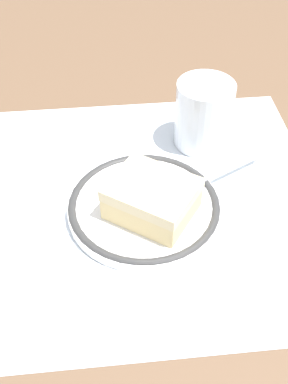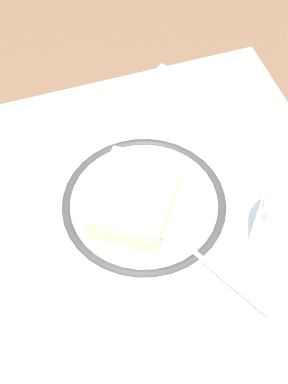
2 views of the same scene
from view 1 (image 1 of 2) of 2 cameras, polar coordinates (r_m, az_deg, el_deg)
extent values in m
plane|color=brown|center=(0.59, 0.57, -1.09)|extent=(2.40, 2.40, 0.00)
cube|color=silver|center=(0.59, 0.57, -1.04)|extent=(0.41, 0.42, 0.00)
cylinder|color=white|center=(0.57, 0.00, -1.86)|extent=(0.18, 0.18, 0.01)
torus|color=#333333|center=(0.57, 0.00, -1.62)|extent=(0.18, 0.18, 0.01)
cube|color=beige|center=(0.55, 0.60, -1.32)|extent=(0.11, 0.12, 0.03)
cube|color=beige|center=(0.54, 0.61, 0.26)|extent=(0.12, 0.12, 0.01)
ellipsoid|color=silver|center=(0.59, 5.32, 0.77)|extent=(0.04, 0.05, 0.01)
cylinder|color=silver|center=(0.62, 10.26, 2.94)|extent=(0.05, 0.09, 0.01)
cylinder|color=silver|center=(0.65, 6.97, 9.01)|extent=(0.08, 0.08, 0.09)
cylinder|color=silver|center=(0.67, 6.80, 7.36)|extent=(0.07, 0.07, 0.04)
cube|color=white|center=(0.65, -11.95, 2.76)|extent=(0.16, 0.17, 0.00)
cube|color=white|center=(0.66, 15.08, 3.61)|extent=(0.05, 0.06, 0.01)
camera|label=2|loc=(0.45, 59.28, 38.54)|focal=50.21mm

